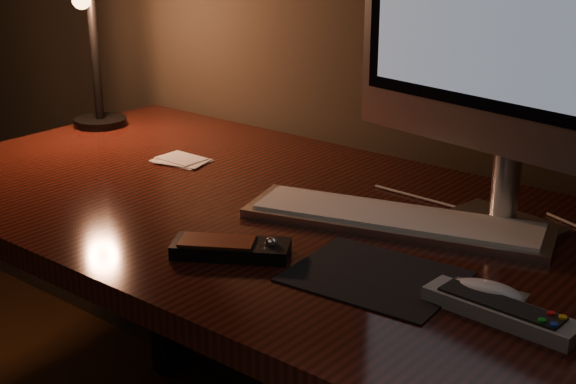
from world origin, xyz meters
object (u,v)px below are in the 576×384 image
Objects in this scene: desk at (335,273)px; tv_remote at (500,311)px; keyboard at (396,219)px; media_remote at (231,248)px; desk_lamp at (86,8)px; mouse at (486,295)px; monitor at (512,10)px.

desk is 0.46m from tv_remote.
tv_remote is (0.39, -0.20, 0.14)m from desk.
keyboard is 2.75× the size of media_remote.
mouse is at bearing -18.10° from desk_lamp.
desk_lamp is at bearing 124.76° from media_remote.
monitor is 0.53m from media_remote.
desk_lamp is at bearing 170.63° from tv_remote.
media_remote is at bearing -30.55° from desk_lamp.
desk is 7.96× the size of tv_remote.
media_remote is (-0.36, -0.10, 0.00)m from mouse.
monitor is at bearing 105.93° from mouse.
monitor reaches higher than mouse.
tv_remote is at bearing -19.29° from desk_lamp.
desk_lamp is at bearing 159.89° from keyboard.
desk_lamp is (-0.72, 0.31, 0.26)m from media_remote.
monitor is 1.42× the size of desk_lamp.
desk is at bearing 156.29° from tv_remote.
desk_lamp is (-0.71, 0.05, 0.40)m from desk.
media_remote is at bearing -172.14° from mouse.
keyboard is 0.32m from tv_remote.
monitor is 0.97m from desk_lamp.
mouse is 0.49× the size of tv_remote.
monitor is at bearing 120.42° from tv_remote.
keyboard is 1.21× the size of desk_lamp.
media_remote is 0.40m from tv_remote.
keyboard reaches higher than desk.
keyboard is at bearing 138.45° from mouse.
desk_lamp is (-1.07, 0.21, 0.27)m from mouse.
desk is 0.54m from monitor.
desk_lamp is at bearing 160.85° from mouse.
media_remote is at bearing -117.84° from monitor.
desk is 8.93× the size of media_remote.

